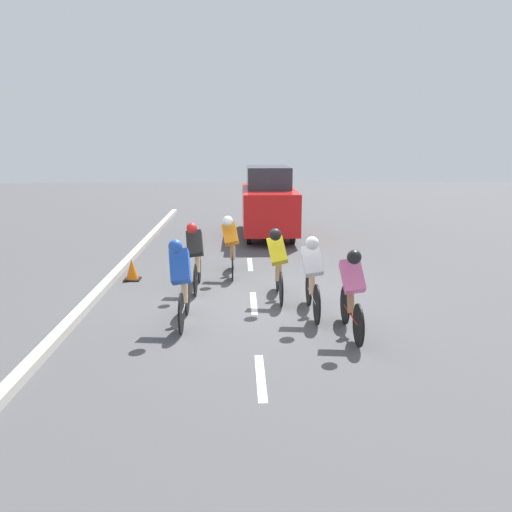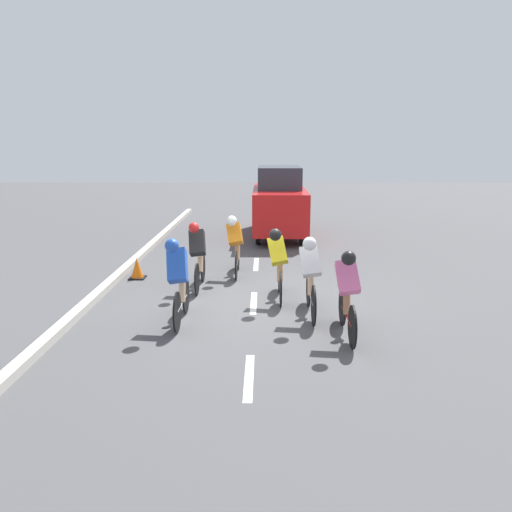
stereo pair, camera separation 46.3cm
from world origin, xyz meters
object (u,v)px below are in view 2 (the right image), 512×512
at_px(cyclist_pink, 347,291).
at_px(cyclist_orange, 235,243).
at_px(cyclist_black, 198,253).
at_px(cyclist_white, 310,274).
at_px(support_car, 279,202).
at_px(cyclist_yellow, 278,262).
at_px(traffic_cone, 137,268).
at_px(cyclist_blue, 178,278).

height_order(cyclist_pink, cyclist_orange, cyclist_pink).
xyz_separation_m(cyclist_black, cyclist_white, (-2.24, 1.75, 0.02)).
bearing_deg(support_car, cyclist_yellow, 88.21).
bearing_deg(traffic_cone, cyclist_blue, 116.61).
bearing_deg(cyclist_white, cyclist_black, -38.03).
distance_m(cyclist_yellow, cyclist_white, 1.12).
height_order(cyclist_orange, support_car, support_car).
bearing_deg(cyclist_blue, support_car, -103.15).
height_order(cyclist_yellow, cyclist_orange, cyclist_yellow).
bearing_deg(cyclist_black, cyclist_pink, 135.00).
height_order(cyclist_white, support_car, support_car).
relative_size(cyclist_white, cyclist_blue, 1.05).
xyz_separation_m(cyclist_white, cyclist_blue, (2.30, 0.38, 0.02)).
xyz_separation_m(cyclist_orange, support_car, (-1.18, -5.19, 0.37)).
bearing_deg(cyclist_yellow, cyclist_orange, -63.41).
distance_m(cyclist_yellow, support_car, 7.11).
xyz_separation_m(cyclist_black, support_car, (-1.91, -6.32, 0.36)).
relative_size(cyclist_pink, cyclist_blue, 1.02).
height_order(cyclist_pink, cyclist_blue, cyclist_blue).
height_order(cyclist_black, cyclist_pink, cyclist_pink).
bearing_deg(cyclist_yellow, traffic_cone, -26.32).
xyz_separation_m(cyclist_pink, support_car, (0.83, -9.05, 0.36)).
bearing_deg(traffic_cone, cyclist_pink, 140.24).
distance_m(cyclist_yellow, cyclist_pink, 2.22).
bearing_deg(cyclist_white, cyclist_pink, 116.87).
relative_size(cyclist_yellow, cyclist_white, 0.95).
xyz_separation_m(cyclist_black, cyclist_blue, (0.06, 2.13, 0.04)).
height_order(cyclist_black, cyclist_white, cyclist_white).
xyz_separation_m(cyclist_blue, traffic_cone, (1.48, -2.95, -0.59)).
distance_m(cyclist_pink, traffic_cone, 5.59).
height_order(cyclist_blue, support_car, support_car).
bearing_deg(cyclist_pink, cyclist_white, -63.13).
bearing_deg(traffic_cone, cyclist_black, 151.91).
height_order(cyclist_pink, cyclist_white, cyclist_white).
bearing_deg(cyclist_orange, support_car, -102.77).
distance_m(cyclist_orange, traffic_cone, 2.36).
distance_m(support_car, traffic_cone, 6.55).
height_order(cyclist_blue, traffic_cone, cyclist_blue).
distance_m(cyclist_black, cyclist_pink, 3.87).
xyz_separation_m(cyclist_black, traffic_cone, (1.54, -0.82, -0.55)).
bearing_deg(cyclist_black, cyclist_orange, -123.02).
distance_m(cyclist_yellow, cyclist_black, 1.86).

